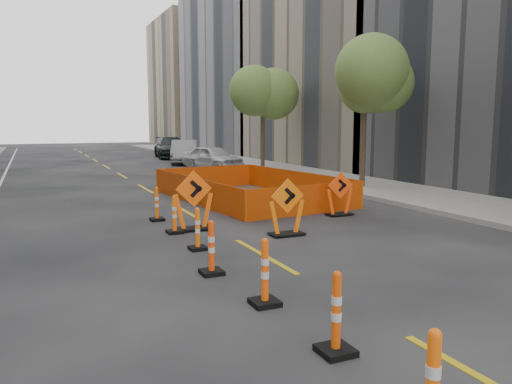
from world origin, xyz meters
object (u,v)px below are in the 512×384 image
chevron_sign_left (194,201)px  parked_car_mid (184,152)px  channelizer_7 (157,204)px  parked_car_far (171,148)px  chevron_sign_right (340,194)px  parked_car_near (212,158)px  channelizer_4 (211,247)px  channelizer_6 (174,214)px  channelizer_2 (336,313)px  chevron_sign_center (287,207)px  channelizer_5 (198,229)px  channelizer_3 (265,272)px

chevron_sign_left → parked_car_mid: (5.97, 21.40, 0.02)m
channelizer_7 → chevron_sign_left: bearing=-70.9°
parked_car_far → chevron_sign_right: bearing=-86.5°
parked_car_near → channelizer_4: bearing=-129.3°
chevron_sign_right → parked_car_far: (1.89, 27.17, 0.17)m
parked_car_near → chevron_sign_right: bearing=-115.3°
chevron_sign_right → channelizer_4: bearing=-133.8°
channelizer_6 → parked_car_near: size_ratio=0.23×
channelizer_2 → parked_car_near: bearing=74.1°
channelizer_6 → chevron_sign_left: 0.66m
channelizer_7 → chevron_sign_left: chevron_sign_left is taller
channelizer_2 → parked_car_mid: size_ratio=0.21×
chevron_sign_center → parked_car_near: 18.22m
channelizer_2 → parked_car_far: (7.13, 34.94, 0.31)m
channelizer_5 → chevron_sign_right: 5.68m
channelizer_7 → parked_car_far: parked_car_far is taller
chevron_sign_right → channelizer_2: bearing=-114.0°
channelizer_2 → chevron_sign_left: (0.55, 7.58, 0.27)m
channelizer_6 → channelizer_7: size_ratio=0.99×
channelizer_3 → parked_car_mid: parked_car_mid is taller
channelizer_2 → chevron_sign_center: chevron_sign_center is taller
parked_car_mid → channelizer_7: bearing=-91.0°
chevron_sign_left → channelizer_3: bearing=-91.7°
channelizer_6 → channelizer_5: bearing=-89.1°
parked_car_mid → channelizer_4: bearing=-87.7°
channelizer_5 → parked_car_near: 19.37m
chevron_sign_left → chevron_sign_center: bearing=-34.3°
channelizer_4 → channelizer_7: 5.57m
channelizer_4 → channelizer_6: 3.72m
channelizer_3 → channelizer_6: size_ratio=1.08×
parked_car_mid → parked_car_far: (0.61, 5.97, 0.02)m
channelizer_2 → channelizer_7: channelizer_2 is taller
channelizer_3 → parked_car_near: bearing=72.7°
chevron_sign_left → parked_car_far: parked_car_far is taller
chevron_sign_center → channelizer_4: bearing=-137.3°
channelizer_4 → parked_car_far: bearing=76.6°
channelizer_4 → channelizer_2: bearing=-85.3°
chevron_sign_center → parked_car_near: (4.26, 17.71, 0.02)m
channelizer_2 → channelizer_5: (0.01, 5.56, -0.05)m
chevron_sign_center → channelizer_6: bearing=154.0°
channelizer_3 → channelizer_6: channelizer_3 is taller
channelizer_5 → parked_car_far: parked_car_far is taller
channelizer_2 → chevron_sign_right: 9.37m
channelizer_7 → chevron_sign_left: (0.59, -1.69, 0.30)m
channelizer_5 → chevron_sign_left: chevron_sign_left is taller
channelizer_4 → parked_car_near: parked_car_near is taller
chevron_sign_left → channelizer_6: bearing=-159.3°
chevron_sign_left → parked_car_near: bearing=73.6°
chevron_sign_center → parked_car_near: parked_car_near is taller
channelizer_4 → parked_car_far: parked_car_far is taller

